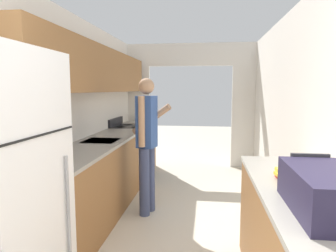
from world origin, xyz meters
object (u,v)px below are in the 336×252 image
Objects in this scene: suitcase at (330,191)px; knife at (142,122)px; range_oven at (132,151)px; person at (147,142)px; book_stack at (293,177)px.

suitcase is 2.21× the size of knife.
suitcase reaches higher than range_oven.
book_stack is (1.35, -1.49, 0.04)m from person.
suitcase is 2.32× the size of book_stack.
person is 2.59× the size of suitcase.
knife is (-1.92, 4.22, -0.11)m from suitcase.
range_oven is 4.11m from suitcase.
range_oven is 3.63m from book_stack.
range_oven is 1.71m from person.
person is 6.02× the size of book_stack.
person reaches higher than range_oven.
person is at bearing 124.65° from suitcase.
range_oven is at bearing -107.51° from knife.
suitcase reaches higher than knife.
book_stack reaches higher than knife.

